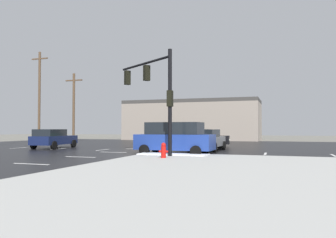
# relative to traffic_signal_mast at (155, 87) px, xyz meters

# --- Properties ---
(ground_plane) EXTENTS (120.00, 120.00, 0.00)m
(ground_plane) POSITION_rel_traffic_signal_mast_xyz_m (-3.90, 4.16, -4.14)
(ground_plane) COLOR slate
(road_asphalt) EXTENTS (44.00, 44.00, 0.02)m
(road_asphalt) POSITION_rel_traffic_signal_mast_xyz_m (-3.90, 4.16, -4.13)
(road_asphalt) COLOR black
(road_asphalt) RESTS_ON ground_plane
(sidewalk_corner) EXTENTS (18.00, 18.00, 0.14)m
(sidewalk_corner) POSITION_rel_traffic_signal_mast_xyz_m (8.10, -7.84, -4.07)
(sidewalk_corner) COLOR #B2B2AD
(sidewalk_corner) RESTS_ON ground_plane
(snow_strip_curbside) EXTENTS (4.00, 1.60, 0.06)m
(snow_strip_curbside) POSITION_rel_traffic_signal_mast_xyz_m (1.10, 0.16, -3.97)
(snow_strip_curbside) COLOR white
(snow_strip_curbside) RESTS_ON sidewalk_corner
(lane_markings) EXTENTS (36.15, 36.15, 0.01)m
(lane_markings) POSITION_rel_traffic_signal_mast_xyz_m (-2.70, 2.78, -4.12)
(lane_markings) COLOR silver
(lane_markings) RESTS_ON road_asphalt
(traffic_signal_mast) EXTENTS (4.57, 3.29, 5.98)m
(traffic_signal_mast) POSITION_rel_traffic_signal_mast_xyz_m (0.00, 0.00, 0.00)
(traffic_signal_mast) COLOR black
(traffic_signal_mast) RESTS_ON sidewalk_corner
(fire_hydrant) EXTENTS (0.48, 0.26, 0.79)m
(fire_hydrant) POSITION_rel_traffic_signal_mast_xyz_m (1.29, -2.10, -3.61)
(fire_hydrant) COLOR red
(fire_hydrant) RESTS_ON sidewalk_corner
(strip_building_background) EXTENTS (19.04, 8.00, 5.68)m
(strip_building_background) POSITION_rel_traffic_signal_mast_xyz_m (-5.19, 28.79, -1.30)
(strip_building_background) COLOR gray
(strip_building_background) RESTS_ON ground_plane
(sedan_grey) EXTENTS (2.17, 4.60, 1.58)m
(sedan_grey) POSITION_rel_traffic_signal_mast_xyz_m (1.89, 5.72, -3.29)
(sedan_grey) COLOR slate
(sedan_grey) RESTS_ON road_asphalt
(sedan_green) EXTENTS (4.57, 2.10, 1.58)m
(sedan_green) POSITION_rel_traffic_signal_mast_xyz_m (-2.19, 16.22, -3.29)
(sedan_green) COLOR #195933
(sedan_green) RESTS_ON road_asphalt
(suv_blue) EXTENTS (4.88, 2.28, 2.03)m
(suv_blue) POSITION_rel_traffic_signal_mast_xyz_m (0.79, 1.37, -3.05)
(suv_blue) COLOR navy
(suv_blue) RESTS_ON road_asphalt
(sedan_navy) EXTENTS (2.37, 4.66, 1.58)m
(sedan_navy) POSITION_rel_traffic_signal_mast_xyz_m (-10.85, 4.70, -3.29)
(sedan_navy) COLOR #141E47
(sedan_navy) RESTS_ON road_asphalt
(sedan_black) EXTENTS (4.68, 2.43, 1.58)m
(sedan_black) POSITION_rel_traffic_signal_mast_xyz_m (0.51, 9.64, -3.29)
(sedan_black) COLOR black
(sedan_black) RESTS_ON road_asphalt
(utility_pole_far) EXTENTS (2.20, 0.28, 10.63)m
(utility_pole_far) POSITION_rel_traffic_signal_mast_xyz_m (-19.65, 13.47, 1.39)
(utility_pole_far) COLOR brown
(utility_pole_far) RESTS_ON ground_plane
(utility_pole_distant) EXTENTS (2.20, 0.28, 8.04)m
(utility_pole_distant) POSITION_rel_traffic_signal_mast_xyz_m (-15.66, 14.50, 0.08)
(utility_pole_distant) COLOR brown
(utility_pole_distant) RESTS_ON ground_plane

